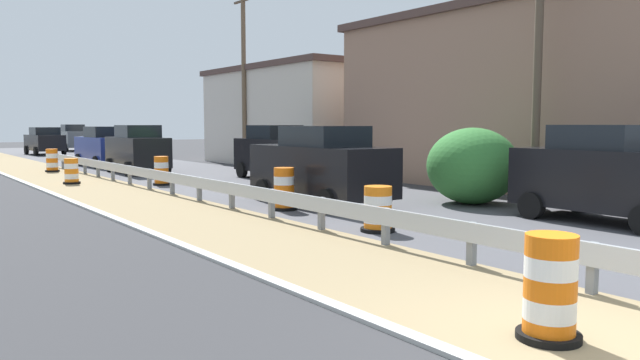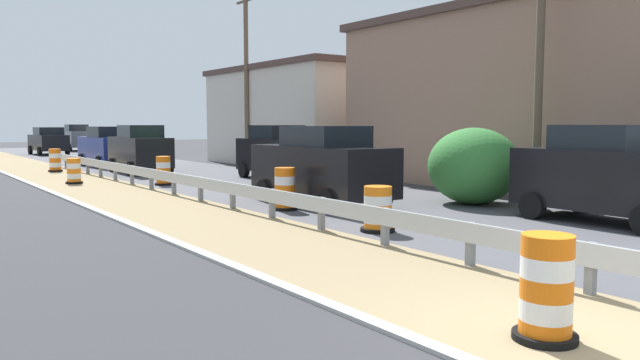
{
  "view_description": "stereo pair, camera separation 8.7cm",
  "coord_description": "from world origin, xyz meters",
  "px_view_note": "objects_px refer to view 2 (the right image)",
  "views": [
    {
      "loc": [
        -5.74,
        -3.15,
        2.26
      ],
      "look_at": [
        1.88,
        7.29,
        1.06
      ],
      "focal_mm": 34.02,
      "sensor_mm": 36.0,
      "label": 1
    },
    {
      "loc": [
        -5.67,
        -3.2,
        2.26
      ],
      "look_at": [
        1.88,
        7.29,
        1.06
      ],
      "focal_mm": 34.02,
      "sensor_mm": 36.0,
      "label": 2
    }
  ],
  "objects_px": {
    "car_distant_a": "(278,152)",
    "traffic_barrel_farther": "(74,172)",
    "car_trailing_far_lane": "(140,149)",
    "car_trailing_near_lane": "(128,142)",
    "car_distant_b": "(48,141)",
    "traffic_barrel_nearest": "(546,293)",
    "traffic_barrel_farthest": "(55,161)",
    "utility_pole_mid": "(246,77)",
    "car_mid_far_lane": "(77,138)",
    "traffic_barrel_mid": "(285,191)",
    "traffic_barrel_close": "(378,211)",
    "car_distant_c": "(610,174)",
    "car_lead_far_lane": "(322,165)",
    "utility_pole_near": "(540,59)",
    "car_lead_near_lane": "(108,146)",
    "traffic_barrel_far": "(163,172)"
  },
  "relations": [
    {
      "from": "car_distant_a",
      "to": "traffic_barrel_farther",
      "type": "bearing_deg",
      "value": -110.39
    },
    {
      "from": "car_distant_a",
      "to": "car_trailing_far_lane",
      "type": "bearing_deg",
      "value": -149.64
    },
    {
      "from": "car_trailing_near_lane",
      "to": "car_distant_b",
      "type": "xyz_separation_m",
      "value": [
        -3.58,
        7.19,
        -0.01
      ]
    },
    {
      "from": "traffic_barrel_nearest",
      "to": "traffic_barrel_farthest",
      "type": "bearing_deg",
      "value": 87.83
    },
    {
      "from": "utility_pole_mid",
      "to": "car_trailing_near_lane",
      "type": "bearing_deg",
      "value": 101.47
    },
    {
      "from": "car_distant_a",
      "to": "car_mid_far_lane",
      "type": "bearing_deg",
      "value": -179.97
    },
    {
      "from": "traffic_barrel_nearest",
      "to": "traffic_barrel_mid",
      "type": "bearing_deg",
      "value": 73.06
    },
    {
      "from": "traffic_barrel_close",
      "to": "car_distant_c",
      "type": "xyz_separation_m",
      "value": [
        5.06,
        -2.22,
        0.69
      ]
    },
    {
      "from": "car_lead_far_lane",
      "to": "traffic_barrel_farthest",
      "type": "bearing_deg",
      "value": 11.51
    },
    {
      "from": "car_trailing_far_lane",
      "to": "utility_pole_near",
      "type": "bearing_deg",
      "value": -159.39
    },
    {
      "from": "car_distant_b",
      "to": "utility_pole_near",
      "type": "xyz_separation_m",
      "value": [
        5.34,
        -37.68,
        3.09
      ]
    },
    {
      "from": "traffic_barrel_nearest",
      "to": "traffic_barrel_close",
      "type": "bearing_deg",
      "value": 64.34
    },
    {
      "from": "car_distant_a",
      "to": "car_trailing_near_lane",
      "type": "bearing_deg",
      "value": 179.39
    },
    {
      "from": "car_lead_near_lane",
      "to": "utility_pole_near",
      "type": "height_order",
      "value": "utility_pole_near"
    },
    {
      "from": "traffic_barrel_far",
      "to": "car_distant_a",
      "type": "distance_m",
      "value": 4.88
    },
    {
      "from": "car_mid_far_lane",
      "to": "car_distant_c",
      "type": "bearing_deg",
      "value": 2.3
    },
    {
      "from": "traffic_barrel_far",
      "to": "car_mid_far_lane",
      "type": "xyz_separation_m",
      "value": [
        4.93,
        32.07,
        0.62
      ]
    },
    {
      "from": "traffic_barrel_far",
      "to": "utility_pole_mid",
      "type": "distance_m",
      "value": 11.38
    },
    {
      "from": "car_lead_far_lane",
      "to": "traffic_barrel_far",
      "type": "bearing_deg",
      "value": 11.6
    },
    {
      "from": "utility_pole_mid",
      "to": "car_trailing_far_lane",
      "type": "bearing_deg",
      "value": -167.86
    },
    {
      "from": "traffic_barrel_farthest",
      "to": "car_distant_c",
      "type": "distance_m",
      "value": 24.34
    },
    {
      "from": "utility_pole_near",
      "to": "car_lead_far_lane",
      "type": "bearing_deg",
      "value": 148.84
    },
    {
      "from": "car_lead_near_lane",
      "to": "utility_pole_near",
      "type": "xyz_separation_m",
      "value": [
        5.49,
        -22.45,
        3.03
      ]
    },
    {
      "from": "traffic_barrel_far",
      "to": "car_distant_a",
      "type": "relative_size",
      "value": 0.26
    },
    {
      "from": "car_trailing_near_lane",
      "to": "car_lead_far_lane",
      "type": "relative_size",
      "value": 0.89
    },
    {
      "from": "traffic_barrel_farther",
      "to": "car_distant_a",
      "type": "height_order",
      "value": "car_distant_a"
    },
    {
      "from": "traffic_barrel_far",
      "to": "traffic_barrel_mid",
      "type": "bearing_deg",
      "value": -88.94
    },
    {
      "from": "car_lead_far_lane",
      "to": "traffic_barrel_mid",
      "type": "bearing_deg",
      "value": 102.35
    },
    {
      "from": "car_lead_far_lane",
      "to": "car_distant_a",
      "type": "height_order",
      "value": "car_distant_a"
    },
    {
      "from": "traffic_barrel_far",
      "to": "traffic_barrel_farthest",
      "type": "relative_size",
      "value": 0.99
    },
    {
      "from": "traffic_barrel_nearest",
      "to": "traffic_barrel_far",
      "type": "bearing_deg",
      "value": 81.04
    },
    {
      "from": "traffic_barrel_mid",
      "to": "car_mid_far_lane",
      "type": "distance_m",
      "value": 40.49
    },
    {
      "from": "traffic_barrel_farthest",
      "to": "car_lead_far_lane",
      "type": "height_order",
      "value": "car_lead_far_lane"
    },
    {
      "from": "car_lead_far_lane",
      "to": "car_trailing_far_lane",
      "type": "distance_m",
      "value": 13.79
    },
    {
      "from": "traffic_barrel_close",
      "to": "car_trailing_near_lane",
      "type": "relative_size",
      "value": 0.23
    },
    {
      "from": "traffic_barrel_far",
      "to": "utility_pole_mid",
      "type": "relative_size",
      "value": 0.12
    },
    {
      "from": "car_trailing_far_lane",
      "to": "car_lead_near_lane",
      "type": "bearing_deg",
      "value": 0.24
    },
    {
      "from": "car_distant_a",
      "to": "car_distant_b",
      "type": "distance_m",
      "value": 27.13
    },
    {
      "from": "traffic_barrel_far",
      "to": "utility_pole_near",
      "type": "height_order",
      "value": "utility_pole_near"
    },
    {
      "from": "car_trailing_far_lane",
      "to": "traffic_barrel_farther",
      "type": "bearing_deg",
      "value": 134.81
    },
    {
      "from": "traffic_barrel_mid",
      "to": "car_distant_c",
      "type": "distance_m",
      "value": 7.84
    },
    {
      "from": "traffic_barrel_farther",
      "to": "car_distant_b",
      "type": "xyz_separation_m",
      "value": [
        4.09,
        24.15,
        0.58
      ]
    },
    {
      "from": "traffic_barrel_farther",
      "to": "car_distant_b",
      "type": "height_order",
      "value": "car_distant_b"
    },
    {
      "from": "car_distant_a",
      "to": "car_distant_b",
      "type": "height_order",
      "value": "car_distant_a"
    },
    {
      "from": "traffic_barrel_mid",
      "to": "car_lead_far_lane",
      "type": "bearing_deg",
      "value": 12.07
    },
    {
      "from": "traffic_barrel_nearest",
      "to": "car_distant_b",
      "type": "height_order",
      "value": "car_distant_b"
    },
    {
      "from": "traffic_barrel_close",
      "to": "traffic_barrel_farther",
      "type": "relative_size",
      "value": 0.99
    },
    {
      "from": "car_distant_a",
      "to": "utility_pole_near",
      "type": "bearing_deg",
      "value": 10.96
    },
    {
      "from": "car_lead_near_lane",
      "to": "traffic_barrel_close",
      "type": "bearing_deg",
      "value": 174.5
    },
    {
      "from": "traffic_barrel_farthest",
      "to": "utility_pole_near",
      "type": "xyz_separation_m",
      "value": [
        8.67,
        -20.16,
        3.61
      ]
    }
  ]
}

